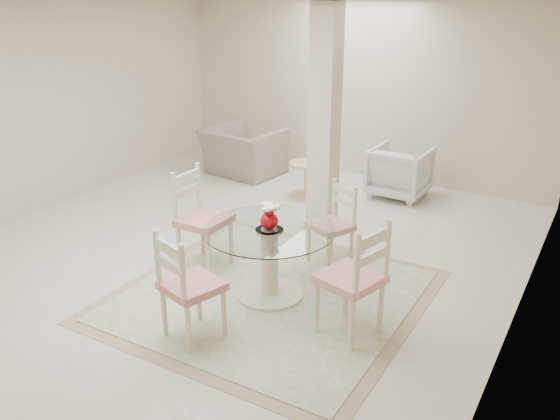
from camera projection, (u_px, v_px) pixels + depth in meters
The scene contains 13 objects.
ground at pixel (230, 257), 6.67m from camera, with size 7.00×7.00×0.00m, color silver.
room_shell at pixel (224, 92), 5.99m from camera, with size 6.02×7.02×2.71m.
column at pixel (324, 121), 6.98m from camera, with size 0.30×0.30×2.70m, color beige.
area_rug at pixel (270, 296), 5.85m from camera, with size 2.82×2.82×0.02m.
dining_table at pixel (270, 263), 5.71m from camera, with size 1.26×1.26×0.73m.
red_vase at pixel (269, 216), 5.53m from camera, with size 0.20×0.19×0.26m.
dining_chair_east at pixel (358, 272), 4.97m from camera, with size 0.59×0.59×1.21m.
dining_chair_north at pixel (335, 218), 6.34m from camera, with size 0.53×0.53×1.00m.
dining_chair_west at pixel (198, 211), 6.25m from camera, with size 0.49×0.49×1.20m.
dining_chair_south at pixel (185, 280), 4.94m from camera, with size 0.56×0.56×1.12m.
recliner_taupe at pixel (244, 152), 9.32m from camera, with size 1.13×0.99×0.73m, color gray.
armchair_white at pixel (400, 172), 8.39m from camera, with size 0.76×0.79×0.72m, color silver.
side_table at pixel (307, 181), 8.38m from camera, with size 0.49×0.49×0.51m.
Camera 1 is at (3.52, -4.90, 2.96)m, focal length 38.00 mm.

